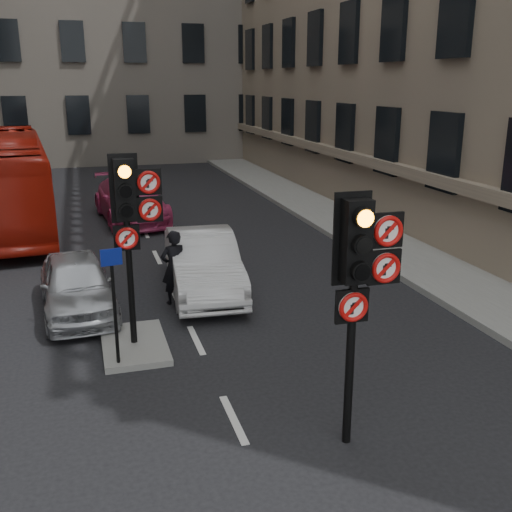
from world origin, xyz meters
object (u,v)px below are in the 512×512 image
motorcycle (205,254)px  signal_near (361,268)px  car_white (203,263)px  car_pink (131,200)px  motorcyclist (174,267)px  car_silver (77,285)px  bus_red (4,180)px  info_sign (113,290)px  signal_far (131,210)px

motorcycle → signal_near: bearing=-85.9°
signal_near → car_white: 7.06m
car_pink → motorcyclist: size_ratio=3.02×
motorcycle → motorcyclist: bearing=-118.3°
car_white → signal_near: bearing=-79.3°
signal_near → car_white: size_ratio=0.81×
car_silver → motorcyclist: bearing=-5.0°
bus_red → info_sign: 12.73m
signal_near → motorcyclist: (-1.55, 6.20, -1.72)m
signal_near → motorcycle: (-0.42, 8.20, -2.06)m
signal_far → motorcycle: signal_far is taller
motorcyclist → info_sign: size_ratio=0.81×
car_silver → motorcyclist: size_ratio=2.20×
signal_near → info_sign: signal_near is taller
signal_far → bus_red: size_ratio=0.31×
car_white → signal_far: bearing=-119.3°
signal_far → car_silver: 3.22m
signal_near → car_silver: 7.49m
signal_near → info_sign: 4.54m
signal_near → bus_red: 16.71m
signal_near → car_silver: bearing=120.7°
car_silver → info_sign: size_ratio=1.78×
car_pink → motorcycle: size_ratio=2.97×
car_silver → bus_red: size_ratio=0.33×
signal_near → signal_far: signal_far is taller
car_white → bus_red: size_ratio=0.38×
car_white → bus_red: (-5.21, 8.81, 0.88)m
car_white → motorcycle: bearing=80.5°
car_silver → motorcyclist: motorcyclist is taller
signal_far → car_white: bearing=56.6°
signal_near → motorcycle: bearing=93.0°
signal_far → car_pink: bearing=85.6°
signal_near → car_silver: (-3.69, 6.22, -1.94)m
bus_red → info_sign: size_ratio=5.48×
car_pink → motorcycle: car_pink is taller
car_silver → motorcycle: 3.82m
car_silver → motorcyclist: 2.15m
signal_far → car_white: signal_far is taller
car_silver → car_white: 2.97m
motorcyclist → info_sign: (-1.48, -3.01, 0.63)m
motorcycle → signal_far: bearing=-116.3°
motorcycle → motorcyclist: 2.33m
signal_far → bus_red: (-3.39, 11.58, -1.09)m
info_sign → signal_near: bearing=-55.6°
car_silver → car_white: (2.92, 0.54, 0.09)m
car_white → car_silver: bearing=-165.4°
signal_far → motorcycle: bearing=62.6°
bus_red → signal_far: bearing=-78.6°
bus_red → car_silver: bearing=-81.1°
signal_far → info_sign: (-0.44, -0.81, -1.22)m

